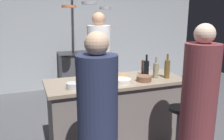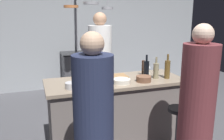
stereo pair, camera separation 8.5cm
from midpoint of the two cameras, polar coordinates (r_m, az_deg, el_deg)
The scene contains 19 objects.
back_wall at distance 5.74m, azimuth -8.36°, elevation 8.82°, with size 6.40×0.16×2.60m, color #9EA3A8.
kitchen_island at distance 3.23m, azimuth 1.63°, elevation -10.08°, with size 1.80×0.72×0.90m.
stove_range at distance 5.48m, azimuth -7.29°, elevation -0.39°, with size 0.80×0.64×0.89m.
chef at distance 3.89m, azimuth -2.17°, elevation -0.34°, with size 0.37×0.37×1.77m.
guest_left at distance 2.09m, azimuth -3.18°, elevation -14.95°, with size 0.34×0.34×1.61m.
bar_stool_right at distance 3.01m, azimuth 16.30°, elevation -14.12°, with size 0.28×0.28×0.68m.
guest_right at distance 2.57m, azimuth 20.49°, elevation -9.68°, with size 0.35×0.35×1.65m.
overhead_pot_rack at distance 4.79m, azimuth -6.42°, elevation 12.55°, with size 0.88×1.41×2.17m.
cutting_board at distance 3.22m, azimuth 1.56°, elevation -1.54°, with size 0.32×0.22×0.02m, color #997047.
pepper_mill at distance 3.33m, azimuth 8.28°, elevation 0.51°, with size 0.05×0.05×0.21m, color #382319.
wine_bottle_amber at distance 3.22m, azimuth 13.89°, elevation 0.23°, with size 0.07×0.07×0.33m.
wine_bottle_green at distance 3.17m, azimuth -6.52°, elevation 0.07°, with size 0.07×0.07×0.30m.
wine_bottle_dark at distance 3.19m, azimuth 9.01°, elevation 0.22°, with size 0.07×0.07×0.31m.
wine_bottle_white at distance 3.20m, azimuth 11.28°, elevation -0.07°, with size 0.07×0.07×0.29m.
wine_glass_by_chef at distance 3.45m, azimuth 9.41°, elevation 0.91°, with size 0.07×0.07×0.15m.
wine_glass_near_right_guest at distance 2.98m, azimuth -4.23°, elevation -0.91°, with size 0.07×0.07×0.15m.
mixing_bowl_wooden at distance 3.04m, azimuth 8.42°, elevation -2.11°, with size 0.19×0.19×0.07m, color brown.
mixing_bowl_ceramic at distance 2.93m, azimuth 3.15°, elevation -2.69°, with size 0.22×0.22×0.06m, color silver.
mixing_bowl_steel at distance 2.76m, azimuth -8.81°, elevation -3.70°, with size 0.15×0.15×0.07m, color #B7B7BC.
Camera 2 is at (-1.00, -2.79, 1.74)m, focal length 38.03 mm.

